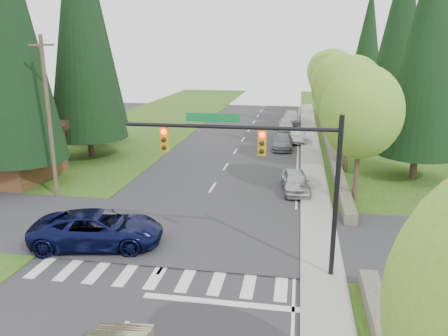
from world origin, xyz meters
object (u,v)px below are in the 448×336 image
(parked_car_a, at_px, (296,181))
(parked_car_c, at_px, (297,135))
(parked_car_e, at_px, (292,118))
(suv_navy, at_px, (98,229))
(parked_car_b, at_px, (282,142))
(parked_car_d, at_px, (286,124))

(parked_car_a, distance_m, parked_car_c, 16.06)
(parked_car_a, height_order, parked_car_e, parked_car_e)
(suv_navy, relative_size, parked_car_c, 1.44)
(parked_car_b, relative_size, parked_car_c, 1.08)
(parked_car_b, distance_m, parked_car_c, 3.58)
(parked_car_e, bearing_deg, suv_navy, -104.16)
(parked_car_c, height_order, parked_car_d, parked_car_c)
(suv_navy, bearing_deg, parked_car_b, -29.75)
(parked_car_a, relative_size, parked_car_b, 0.92)
(parked_car_e, bearing_deg, parked_car_c, -87.35)
(parked_car_a, distance_m, parked_car_d, 22.83)
(suv_navy, relative_size, parked_car_b, 1.34)
(suv_navy, xyz_separation_m, parked_car_e, (8.44, 37.35, -0.12))
(suv_navy, distance_m, parked_car_a, 13.54)
(parked_car_b, relative_size, parked_car_d, 1.15)
(parked_car_c, relative_size, parked_car_e, 0.84)
(parked_car_c, xyz_separation_m, parked_car_e, (-0.81, 11.42, 0.03))
(parked_car_d, bearing_deg, parked_car_c, -82.59)
(suv_navy, xyz_separation_m, parked_car_c, (9.25, 25.93, -0.15))
(suv_navy, bearing_deg, parked_car_d, -24.09)
(suv_navy, height_order, parked_car_b, suv_navy)
(parked_car_b, xyz_separation_m, parked_car_d, (-0.02, 10.03, 0.01))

